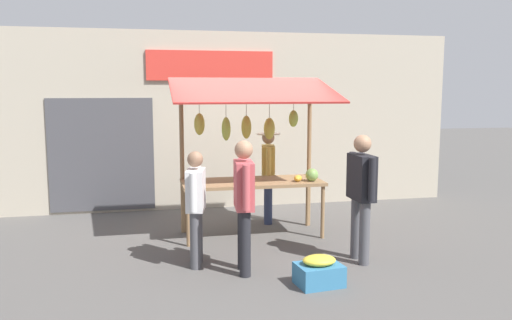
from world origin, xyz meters
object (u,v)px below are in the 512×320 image
object	(u,v)px
market_stall	(253,139)
vendor_with_sunhat	(268,169)
shopper_in_grey_tee	(361,188)
shopper_with_ponytail	(244,197)
shopper_in_striped_shirt	(196,201)
produce_crate_near	(319,272)

from	to	relation	value
market_stall	vendor_with_sunhat	bearing A→B (deg)	-119.95
market_stall	shopper_in_grey_tee	xyz separation A→B (m)	(-1.15, 1.57, -0.54)
shopper_with_ponytail	shopper_in_striped_shirt	bearing A→B (deg)	59.91
vendor_with_sunhat	shopper_in_striped_shirt	xyz separation A→B (m)	(1.44, 2.01, -0.07)
shopper_in_grey_tee	shopper_in_striped_shirt	world-z (taller)	shopper_in_grey_tee
shopper_in_striped_shirt	vendor_with_sunhat	bearing A→B (deg)	-24.02
shopper_with_ponytail	produce_crate_near	bearing A→B (deg)	-122.57
market_stall	shopper_with_ponytail	world-z (taller)	market_stall
market_stall	produce_crate_near	xyz separation A→B (m)	(-0.33, 2.29, -1.37)
market_stall	shopper_in_striped_shirt	distance (m)	1.78
shopper_in_grey_tee	shopper_with_ponytail	size ratio (longest dim) A/B	1.02
market_stall	produce_crate_near	size ratio (longest dim) A/B	4.38
shopper_with_ponytail	shopper_in_striped_shirt	xyz separation A→B (m)	(0.56, -0.40, -0.12)
shopper_in_grey_tee	shopper_with_ponytail	xyz separation A→B (m)	(1.61, 0.11, -0.02)
shopper_with_ponytail	produce_crate_near	size ratio (longest dim) A/B	2.95
market_stall	shopper_in_striped_shirt	size ratio (longest dim) A/B	1.65
market_stall	produce_crate_near	bearing A→B (deg)	98.12
shopper_in_grey_tee	shopper_in_striped_shirt	xyz separation A→B (m)	(2.17, -0.29, -0.14)
market_stall	shopper_in_grey_tee	distance (m)	2.02
shopper_in_striped_shirt	produce_crate_near	bearing A→B (deg)	-115.11
produce_crate_near	shopper_with_ponytail	bearing A→B (deg)	-37.72
shopper_in_grey_tee	shopper_with_ponytail	world-z (taller)	shopper_in_grey_tee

